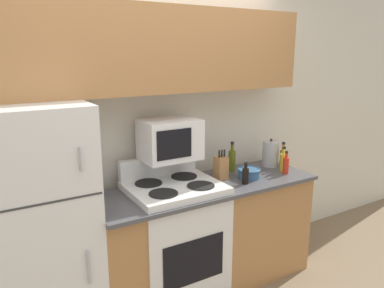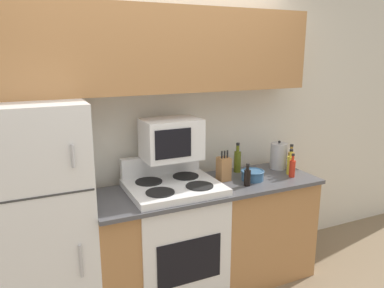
{
  "view_description": "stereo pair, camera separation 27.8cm",
  "coord_description": "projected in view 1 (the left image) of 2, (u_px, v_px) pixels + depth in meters",
  "views": [
    {
      "loc": [
        -1.2,
        -2.07,
        1.91
      ],
      "look_at": [
        0.19,
        0.26,
        1.25
      ],
      "focal_mm": 35.0,
      "sensor_mm": 36.0,
      "label": 1
    },
    {
      "loc": [
        -0.95,
        -2.2,
        1.91
      ],
      "look_at": [
        0.19,
        0.26,
        1.25
      ],
      "focal_mm": 35.0,
      "sensor_mm": 36.0,
      "label": 2
    }
  ],
  "objects": [
    {
      "name": "refrigerator",
      "position": [
        39.0,
        230.0,
        2.39
      ],
      "size": [
        0.68,
        0.66,
        1.62
      ],
      "color": "white",
      "rests_on": "ground_plane"
    },
    {
      "name": "stove",
      "position": [
        175.0,
        240.0,
        2.91
      ],
      "size": [
        0.69,
        0.59,
        1.11
      ],
      "color": "white",
      "rests_on": "ground_plane"
    },
    {
      "name": "lower_cabinets",
      "position": [
        206.0,
        235.0,
        3.07
      ],
      "size": [
        1.83,
        0.61,
        0.9
      ],
      "color": "#B27A47",
      "rests_on": "ground_plane"
    },
    {
      "name": "bottle_cooking_spray",
      "position": [
        283.0,
        162.0,
        3.27
      ],
      "size": [
        0.06,
        0.06,
        0.22
      ],
      "color": "gold",
      "rests_on": "lower_cabinets"
    },
    {
      "name": "bottle_soy_sauce",
      "position": [
        245.0,
        175.0,
        2.95
      ],
      "size": [
        0.05,
        0.05,
        0.18
      ],
      "color": "black",
      "rests_on": "lower_cabinets"
    },
    {
      "name": "bottle_vinegar",
      "position": [
        283.0,
        158.0,
        3.35
      ],
      "size": [
        0.06,
        0.06,
        0.24
      ],
      "color": "olive",
      "rests_on": "lower_cabinets"
    },
    {
      "name": "upper_cabinets",
      "position": [
        153.0,
        50.0,
        2.72
      ],
      "size": [
        2.51,
        0.33,
        0.62
      ],
      "color": "#B27A47",
      "rests_on": "refrigerator"
    },
    {
      "name": "bottle_hot_sauce",
      "position": [
        286.0,
        165.0,
        3.2
      ],
      "size": [
        0.05,
        0.05,
        0.2
      ],
      "color": "red",
      "rests_on": "lower_cabinets"
    },
    {
      "name": "bowl",
      "position": [
        249.0,
        173.0,
        3.09
      ],
      "size": [
        0.19,
        0.19,
        0.08
      ],
      "color": "#335B84",
      "rests_on": "lower_cabinets"
    },
    {
      "name": "microwave",
      "position": [
        170.0,
        139.0,
        2.84
      ],
      "size": [
        0.44,
        0.31,
        0.31
      ],
      "color": "white",
      "rests_on": "stove"
    },
    {
      "name": "bottle_olive_oil",
      "position": [
        232.0,
        159.0,
        3.28
      ],
      "size": [
        0.06,
        0.06,
        0.26
      ],
      "color": "#5B6619",
      "rests_on": "lower_cabinets"
    },
    {
      "name": "wall_back",
      "position": [
        146.0,
        133.0,
        3.03
      ],
      "size": [
        8.0,
        0.05,
        2.55
      ],
      "color": "silver",
      "rests_on": "ground_plane"
    },
    {
      "name": "kettle",
      "position": [
        271.0,
        154.0,
        3.41
      ],
      "size": [
        0.15,
        0.15,
        0.26
      ],
      "color": "#B7B7BC",
      "rests_on": "lower_cabinets"
    },
    {
      "name": "knife_block",
      "position": [
        221.0,
        168.0,
        3.06
      ],
      "size": [
        0.09,
        0.1,
        0.25
      ],
      "color": "#B27A47",
      "rests_on": "lower_cabinets"
    }
  ]
}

